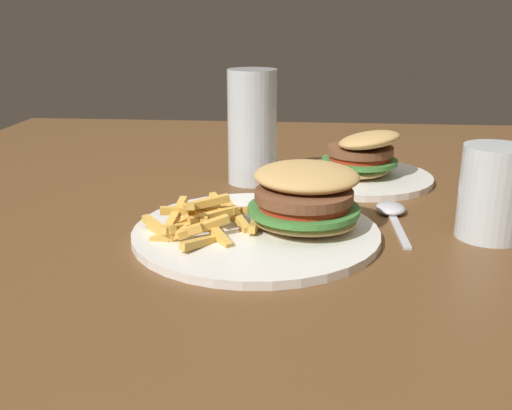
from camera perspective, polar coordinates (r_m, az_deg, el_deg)
dining_table at (r=0.91m, az=-0.80°, el=-4.30°), size 1.23×1.24×0.76m
meal_plate_near at (r=0.72m, az=2.06°, el=-0.89°), size 0.30×0.30×0.09m
beer_glass at (r=0.93m, az=-0.66°, el=7.24°), size 0.08×0.08×0.18m
juice_glass at (r=0.76m, az=21.56°, el=0.75°), size 0.08×0.08×0.17m
spoon at (r=0.82m, az=12.79°, el=-0.54°), size 0.04×0.16×0.01m
meal_plate_far at (r=0.97m, az=9.98°, el=3.90°), size 0.23×0.23×0.09m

